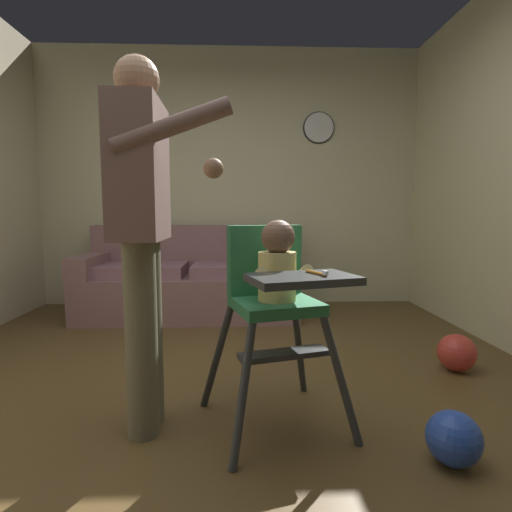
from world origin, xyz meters
TOP-DOWN VIEW (x-y plane):
  - ground at (0.00, 0.00)m, footprint 5.61×6.55m
  - wall_far at (0.00, 2.51)m, footprint 4.81×0.06m
  - couch at (-0.36, 1.99)m, footprint 2.04×0.86m
  - high_chair at (0.28, -0.12)m, footprint 0.74×0.83m
  - adult_standing at (-0.31, -0.13)m, footprint 0.51×0.49m
  - toy_ball at (1.47, 0.48)m, footprint 0.23×0.23m
  - toy_ball_second at (0.95, -0.45)m, footprint 0.21×0.21m
  - wall_clock at (0.95, 2.46)m, footprint 0.33×0.04m

SIDE VIEW (x-z plane):
  - ground at x=0.00m, z-range -0.10..0.00m
  - toy_ball_second at x=0.95m, z-range 0.00..0.21m
  - toy_ball at x=1.47m, z-range 0.00..0.23m
  - couch at x=-0.36m, z-range -0.10..0.76m
  - high_chair at x=0.28m, z-range 0.18..1.14m
  - adult_standing at x=-0.31m, z-range 0.11..1.75m
  - wall_far at x=0.00m, z-range 0.00..2.71m
  - wall_clock at x=0.95m, z-range 1.72..2.06m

